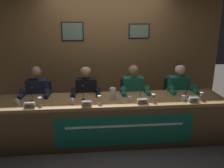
# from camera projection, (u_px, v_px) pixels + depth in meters

# --- Properties ---
(ground_plane) EXTENTS (12.00, 12.00, 0.00)m
(ground_plane) POSITION_uv_depth(u_px,v_px,m) (112.00, 139.00, 4.03)
(ground_plane) COLOR #4C4742
(wall_back_panelled) EXTENTS (4.92, 0.14, 2.60)m
(wall_back_panelled) POSITION_uv_depth(u_px,v_px,m) (106.00, 52.00, 5.00)
(wall_back_panelled) COLOR brown
(wall_back_panelled) RESTS_ON ground_plane
(conference_table) EXTENTS (3.72, 0.75, 0.75)m
(conference_table) POSITION_uv_depth(u_px,v_px,m) (113.00, 114.00, 3.78)
(conference_table) COLOR olive
(conference_table) RESTS_ON ground_plane
(chair_far_left) EXTENTS (0.44, 0.44, 0.89)m
(chair_far_left) POSITION_uv_depth(u_px,v_px,m) (41.00, 106.00, 4.33)
(chair_far_left) COLOR black
(chair_far_left) RESTS_ON ground_plane
(panelist_far_left) EXTENTS (0.51, 0.48, 1.22)m
(panelist_far_left) POSITION_uv_depth(u_px,v_px,m) (37.00, 96.00, 4.07)
(panelist_far_left) COLOR black
(panelist_far_left) RESTS_ON ground_plane
(nameplate_far_left) EXTENTS (0.16, 0.06, 0.08)m
(nameplate_far_left) POSITION_uv_depth(u_px,v_px,m) (29.00, 105.00, 3.45)
(nameplate_far_left) COLOR white
(nameplate_far_left) RESTS_ON conference_table
(juice_glass_far_left) EXTENTS (0.06, 0.06, 0.12)m
(juice_glass_far_left) POSITION_uv_depth(u_px,v_px,m) (40.00, 100.00, 3.52)
(juice_glass_far_left) COLOR white
(juice_glass_far_left) RESTS_ON conference_table
(water_cup_far_left) EXTENTS (0.06, 0.06, 0.08)m
(water_cup_far_left) POSITION_uv_depth(u_px,v_px,m) (18.00, 102.00, 3.55)
(water_cup_far_left) COLOR silver
(water_cup_far_left) RESTS_ON conference_table
(microphone_far_left) EXTENTS (0.06, 0.17, 0.22)m
(microphone_far_left) POSITION_uv_depth(u_px,v_px,m) (31.00, 97.00, 3.69)
(microphone_far_left) COLOR black
(microphone_far_left) RESTS_ON conference_table
(chair_center_left) EXTENTS (0.44, 0.44, 0.89)m
(chair_center_left) POSITION_uv_depth(u_px,v_px,m) (87.00, 105.00, 4.41)
(chair_center_left) COLOR black
(chair_center_left) RESTS_ON ground_plane
(panelist_center_left) EXTENTS (0.51, 0.48, 1.22)m
(panelist_center_left) POSITION_uv_depth(u_px,v_px,m) (86.00, 95.00, 4.14)
(panelist_center_left) COLOR black
(panelist_center_left) RESTS_ON ground_plane
(nameplate_center_left) EXTENTS (0.15, 0.06, 0.08)m
(nameplate_center_left) POSITION_uv_depth(u_px,v_px,m) (86.00, 103.00, 3.51)
(nameplate_center_left) COLOR white
(nameplate_center_left) RESTS_ON conference_table
(juice_glass_center_left) EXTENTS (0.06, 0.06, 0.12)m
(juice_glass_center_left) POSITION_uv_depth(u_px,v_px,m) (99.00, 98.00, 3.60)
(juice_glass_center_left) COLOR white
(juice_glass_center_left) RESTS_ON conference_table
(water_cup_center_left) EXTENTS (0.06, 0.06, 0.08)m
(water_cup_center_left) POSITION_uv_depth(u_px,v_px,m) (73.00, 101.00, 3.60)
(water_cup_center_left) COLOR silver
(water_cup_center_left) RESTS_ON conference_table
(microphone_center_left) EXTENTS (0.06, 0.17, 0.22)m
(microphone_center_left) POSITION_uv_depth(u_px,v_px,m) (83.00, 95.00, 3.77)
(microphone_center_left) COLOR black
(microphone_center_left) RESTS_ON conference_table
(chair_center_right) EXTENTS (0.44, 0.44, 0.89)m
(chair_center_right) POSITION_uv_depth(u_px,v_px,m) (131.00, 103.00, 4.48)
(chair_center_right) COLOR black
(chair_center_right) RESTS_ON ground_plane
(panelist_center_right) EXTENTS (0.51, 0.48, 1.22)m
(panelist_center_right) POSITION_uv_depth(u_px,v_px,m) (134.00, 93.00, 4.22)
(panelist_center_right) COLOR black
(panelist_center_right) RESTS_ON ground_plane
(nameplate_center_right) EXTENTS (0.17, 0.06, 0.08)m
(nameplate_center_right) POSITION_uv_depth(u_px,v_px,m) (143.00, 101.00, 3.60)
(nameplate_center_right) COLOR white
(nameplate_center_right) RESTS_ON conference_table
(juice_glass_center_right) EXTENTS (0.06, 0.06, 0.12)m
(juice_glass_center_right) POSITION_uv_depth(u_px,v_px,m) (153.00, 96.00, 3.67)
(juice_glass_center_right) COLOR white
(juice_glass_center_right) RESTS_ON conference_table
(water_cup_center_right) EXTENTS (0.06, 0.06, 0.08)m
(water_cup_center_right) POSITION_uv_depth(u_px,v_px,m) (130.00, 99.00, 3.69)
(water_cup_center_right) COLOR silver
(water_cup_center_right) RESTS_ON conference_table
(microphone_center_right) EXTENTS (0.06, 0.17, 0.22)m
(microphone_center_right) POSITION_uv_depth(u_px,v_px,m) (141.00, 94.00, 3.80)
(microphone_center_right) COLOR black
(microphone_center_right) RESTS_ON conference_table
(chair_far_right) EXTENTS (0.44, 0.44, 0.89)m
(chair_far_right) POSITION_uv_depth(u_px,v_px,m) (175.00, 102.00, 4.56)
(chair_far_right) COLOR black
(chair_far_right) RESTS_ON ground_plane
(panelist_far_right) EXTENTS (0.51, 0.48, 1.22)m
(panelist_far_right) POSITION_uv_depth(u_px,v_px,m) (180.00, 92.00, 4.29)
(panelist_far_right) COLOR black
(panelist_far_right) RESTS_ON ground_plane
(nameplate_far_right) EXTENTS (0.15, 0.06, 0.08)m
(nameplate_far_right) POSITION_uv_depth(u_px,v_px,m) (194.00, 99.00, 3.67)
(nameplate_far_right) COLOR white
(nameplate_far_right) RESTS_ON conference_table
(juice_glass_far_right) EXTENTS (0.06, 0.06, 0.12)m
(juice_glass_far_right) POSITION_uv_depth(u_px,v_px,m) (201.00, 95.00, 3.75)
(juice_glass_far_right) COLOR white
(juice_glass_far_right) RESTS_ON conference_table
(water_cup_far_right) EXTENTS (0.06, 0.06, 0.08)m
(water_cup_far_right) POSITION_uv_depth(u_px,v_px,m) (183.00, 98.00, 3.73)
(water_cup_far_right) COLOR silver
(water_cup_far_right) RESTS_ON conference_table
(microphone_far_right) EXTENTS (0.06, 0.17, 0.22)m
(microphone_far_right) POSITION_uv_depth(u_px,v_px,m) (187.00, 93.00, 3.87)
(microphone_far_right) COLOR black
(microphone_far_right) RESTS_ON conference_table
(water_pitcher_central) EXTENTS (0.15, 0.10, 0.21)m
(water_pitcher_central) POSITION_uv_depth(u_px,v_px,m) (113.00, 93.00, 3.78)
(water_pitcher_central) COLOR silver
(water_pitcher_central) RESTS_ON conference_table
(document_stack_far_right) EXTENTS (0.24, 0.19, 0.01)m
(document_stack_far_right) POSITION_uv_depth(u_px,v_px,m) (192.00, 97.00, 3.86)
(document_stack_far_right) COLOR white
(document_stack_far_right) RESTS_ON conference_table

